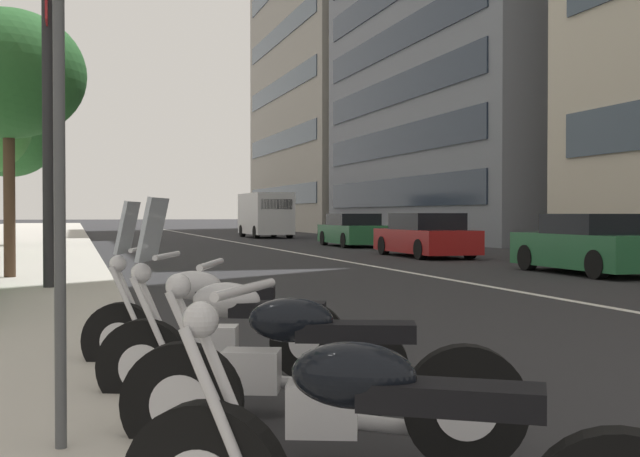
# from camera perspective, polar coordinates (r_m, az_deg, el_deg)

# --- Properties ---
(lane_centre_stripe) EXTENTS (110.00, 0.16, 0.01)m
(lane_centre_stripe) POSITION_cam_1_polar(r_m,az_deg,el_deg) (38.84, -5.92, -0.98)
(lane_centre_stripe) COLOR silver
(lane_centre_stripe) RESTS_ON ground
(motorcycle_nearest_camera) EXTENTS (0.94, 2.11, 1.11)m
(motorcycle_nearest_camera) POSITION_cam_1_polar(r_m,az_deg,el_deg) (4.43, -0.12, -11.25)
(motorcycle_nearest_camera) COLOR black
(motorcycle_nearest_camera) RESTS_ON ground
(motorcycle_under_tarp) EXTENTS (0.93, 2.03, 1.48)m
(motorcycle_under_tarp) POSITION_cam_1_polar(r_m,az_deg,el_deg) (5.52, -5.29, -8.62)
(motorcycle_under_tarp) COLOR black
(motorcycle_under_tarp) RESTS_ON ground
(motorcycle_mid_row) EXTENTS (0.87, 2.12, 1.48)m
(motorcycle_mid_row) POSITION_cam_1_polar(r_m,az_deg,el_deg) (6.77, -7.88, -6.87)
(motorcycle_mid_row) COLOR black
(motorcycle_mid_row) RESTS_ON ground
(car_mid_block_traffic) EXTENTS (4.19, 1.86, 1.37)m
(car_mid_block_traffic) POSITION_cam_1_polar(r_m,az_deg,el_deg) (19.31, 18.68, -1.17)
(car_mid_block_traffic) COLOR #236038
(car_mid_block_traffic) RESTS_ON ground
(car_following_behind) EXTENTS (4.68, 1.89, 1.39)m
(car_following_behind) POSITION_cam_1_polar(r_m,az_deg,el_deg) (25.82, 7.47, -0.54)
(car_following_behind) COLOR maroon
(car_following_behind) RESTS_ON ground
(car_lead_in_lane) EXTENTS (4.58, 1.98, 1.38)m
(car_lead_in_lane) POSITION_cam_1_polar(r_m,az_deg,el_deg) (33.81, 2.38, -0.17)
(car_lead_in_lane) COLOR #236038
(car_lead_in_lane) RESTS_ON ground
(delivery_van_ahead) EXTENTS (5.27, 2.22, 2.55)m
(delivery_van_ahead) POSITION_cam_1_polar(r_m,az_deg,el_deg) (46.38, -3.90, 1.04)
(delivery_van_ahead) COLOR silver
(delivery_van_ahead) RESTS_ON ground
(parking_sign_by_curb) EXTENTS (0.32, 0.06, 2.86)m
(parking_sign_by_curb) POSITION_cam_1_polar(r_m,az_deg,el_deg) (4.40, -17.96, 7.27)
(parking_sign_by_curb) COLOR #47494C
(parking_sign_by_curb) RESTS_ON sidewalk_right_plaza
(street_lamp_with_banners) EXTENTS (1.26, 2.50, 7.64)m
(street_lamp_with_banners) POSITION_cam_1_polar(r_m,az_deg,el_deg) (14.47, -17.26, 14.85)
(street_lamp_with_banners) COLOR #232326
(street_lamp_with_banners) RESTS_ON sidewalk_right_plaza
(street_tree_near_plaza_corner) EXTENTS (2.92, 2.92, 5.15)m
(street_tree_near_plaza_corner) POSITION_cam_1_polar(r_m,az_deg,el_deg) (16.82, -21.22, 10.13)
(street_tree_near_plaza_corner) COLOR #473323
(street_tree_near_plaza_corner) RESTS_ON sidewalk_right_plaza
(street_tree_mid_sidewalk) EXTENTS (3.68, 3.68, 5.81)m
(street_tree_mid_sidewalk) POSITION_cam_1_polar(r_m,az_deg,el_deg) (34.29, -21.18, 6.03)
(street_tree_mid_sidewalk) COLOR #473323
(street_tree_mid_sidewalk) RESTS_ON sidewalk_right_plaza
(office_tower_mid_left) EXTENTS (23.37, 22.03, 36.10)m
(office_tower_mid_left) POSITION_cam_1_polar(r_m,az_deg,el_deg) (71.70, 5.96, 14.49)
(office_tower_mid_left) COLOR gray
(office_tower_mid_left) RESTS_ON ground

